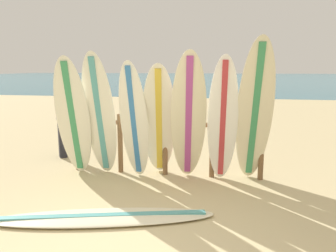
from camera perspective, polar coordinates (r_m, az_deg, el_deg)
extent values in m
cube|color=teal|center=(60.75, 8.81, 8.14)|extent=(120.00, 80.00, 0.01)
cylinder|color=brown|center=(6.42, -15.20, -2.60)|extent=(0.09, 0.09, 1.07)
cylinder|color=brown|center=(6.12, -8.15, -2.96)|extent=(0.09, 0.09, 1.07)
cylinder|color=brown|center=(5.92, -0.49, -3.29)|extent=(0.09, 0.09, 1.07)
cylinder|color=brown|center=(5.84, 7.54, -3.58)|extent=(0.09, 0.09, 1.07)
cylinder|color=brown|center=(5.87, 15.66, -3.80)|extent=(0.09, 0.09, 1.07)
cylinder|color=brown|center=(5.85, -0.50, 0.38)|extent=(3.41, 0.08, 0.08)
ellipsoid|color=silver|center=(5.88, -15.89, 1.30)|extent=(0.67, 0.79, 2.09)
cube|color=#388C59|center=(5.88, -15.89, 1.30)|extent=(0.20, 0.69, 1.93)
ellipsoid|color=silver|center=(5.80, -11.58, 1.72)|extent=(0.57, 0.69, 2.16)
cube|color=teal|center=(5.80, -11.58, 1.72)|extent=(0.12, 0.64, 2.00)
ellipsoid|color=white|center=(5.56, -5.81, 0.75)|extent=(0.51, 0.63, 2.02)
cube|color=#3372B2|center=(5.56, -5.81, 0.75)|extent=(0.11, 0.58, 1.86)
ellipsoid|color=silver|center=(5.60, -1.55, 0.67)|extent=(0.71, 1.04, 1.98)
cube|color=gold|center=(5.60, -1.55, 0.67)|extent=(0.25, 0.90, 1.83)
ellipsoid|color=beige|center=(5.34, 3.51, 1.20)|extent=(0.69, 1.04, 2.16)
cube|color=#A53F8C|center=(5.34, 3.51, 1.20)|extent=(0.22, 0.92, 2.00)
ellipsoid|color=white|center=(5.42, 9.31, 0.88)|extent=(0.53, 0.69, 2.10)
cube|color=#B73338|center=(5.42, 9.31, 0.88)|extent=(0.13, 0.62, 1.94)
ellipsoid|color=beige|center=(5.43, 14.56, 2.09)|extent=(0.63, 0.98, 2.36)
cube|color=#388C59|center=(5.43, 14.56, 2.09)|extent=(0.16, 0.88, 2.18)
ellipsoid|color=beige|center=(4.43, -11.01, -15.05)|extent=(2.87, 1.21, 0.07)
cube|color=teal|center=(4.43, -11.01, -15.05)|extent=(2.54, 0.73, 0.08)
cube|color=#26262D|center=(7.45, -17.57, -2.05)|extent=(0.25, 0.27, 0.80)
cube|color=#26262D|center=(7.34, -17.88, 3.59)|extent=(0.30, 0.32, 0.68)
sphere|color=brown|center=(7.31, -18.07, 7.12)|extent=(0.23, 0.23, 0.23)
cube|color=silver|center=(30.72, 14.81, 6.51)|extent=(1.89, 2.51, 0.35)
cube|color=silver|center=(30.70, 14.84, 7.17)|extent=(0.94, 1.04, 0.36)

